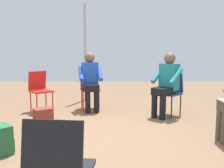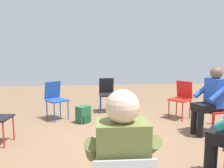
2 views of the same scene
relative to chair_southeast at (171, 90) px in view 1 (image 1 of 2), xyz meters
name	(u,v)px [view 1 (image 1 of 2)]	position (x,y,z in m)	size (l,w,h in m)	color
ground_plane	(101,139)	(-1.40, 1.35, -0.50)	(14.00, 14.00, 0.00)	brown
chair_southeast	(171,90)	(0.00, 0.00, 0.00)	(0.58, 0.58, 0.85)	#1E4799
chair_east	(90,86)	(0.59, 1.65, 0.00)	(0.50, 0.47, 0.85)	red
chair_northeast	(40,88)	(0.35, 2.69, 0.00)	(0.58, 0.58, 0.85)	red
chair_west	(59,168)	(-3.32, 1.56, 0.00)	(0.48, 0.44, 0.85)	black
person_in_teal	(167,81)	(-0.12, 0.12, 0.20)	(0.63, 0.63, 1.24)	black
person_in_blue	(90,78)	(0.42, 1.62, 0.20)	(0.56, 0.55, 1.24)	black
backpack_near_laptop_user	(43,121)	(-0.98, 2.28, -0.34)	(0.32, 0.34, 0.36)	maroon
backpack_by_empty_chair	(1,141)	(-1.90, 2.56, -0.34)	(0.34, 0.34, 0.36)	#235B38
tent_pole_near	(85,53)	(1.57, 1.84, 0.73)	(0.07, 0.07, 2.45)	#B2B2B7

